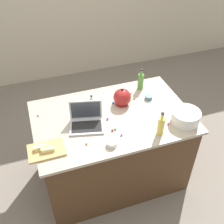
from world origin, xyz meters
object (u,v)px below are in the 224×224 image
Objects in this scene: mixing_bowl_large at (186,116)px; kettle at (122,98)px; kitchen_timer at (91,99)px; cutting_board at (46,150)px; laptop at (86,121)px; butter_stick_left at (48,150)px; bottle_olive at (141,81)px; ramekin_small at (112,143)px; butter_stick_right at (40,147)px; ramekin_medium at (149,97)px; bottle_oil at (161,125)px.

kettle is at bearing 135.99° from mixing_bowl_large.
kitchen_timer is (-0.29, 0.13, -0.04)m from kettle.
mixing_bowl_large is 1.29m from cutting_board.
laptop reaches higher than butter_stick_left.
bottle_olive is 2.74× the size of ramekin_small.
ramekin_small is at bearing -119.16° from kettle.
butter_stick_right is 1.38× the size of ramekin_medium.
butter_stick_left is 1.18m from ramekin_medium.
laptop is 4.59× the size of kitchen_timer.
ramekin_small is 1.10× the size of ramekin_medium.
mixing_bowl_large is at bearing -37.76° from kitchen_timer.
bottle_olive is at bearing 26.22° from butter_stick_right.
ramekin_small is 0.77m from ramekin_medium.
laptop is at bearing 112.98° from ramekin_small.
butter_stick_left is at bearing 170.02° from ramekin_small.
kettle is (-0.46, 0.45, 0.02)m from mixing_bowl_large.
mixing_bowl_large is 1.29× the size of kettle.
butter_stick_right is 1.22m from ramekin_medium.
ramekin_small is at bearing -13.32° from butter_stick_right.
ramekin_medium is (0.01, -0.20, -0.08)m from bottle_olive.
bottle_oil is at bearing -54.87° from kitchen_timer.
cutting_board is at bearing 167.94° from ramekin_small.
kitchen_timer reaches higher than ramekin_small.
bottle_olive is 1.26m from cutting_board.
kettle is 2.41× the size of ramekin_small.
bottle_oil is 3.00× the size of ramekin_medium.
butter_stick_left is 1.38× the size of ramekin_medium.
kettle is 0.32m from kitchen_timer.
mixing_bowl_large reaches higher than butter_stick_left.
butter_stick_left is 0.07m from butter_stick_right.
butter_stick_right is (-0.45, -0.19, -0.01)m from laptop.
ramekin_small is 0.65m from kitchen_timer.
kettle is 0.59m from ramekin_small.
laptop is 0.45m from butter_stick_left.
laptop reaches higher than kitchen_timer.
cutting_board is at bearing 117.86° from butter_stick_left.
butter_stick_left is at bearing 178.82° from mixing_bowl_large.
ramekin_medium is at bearing 41.08° from ramekin_small.
butter_stick_right is (-0.05, 0.05, 0.00)m from butter_stick_left.
bottle_olive is at bearing 29.15° from butter_stick_left.
kitchen_timer is (0.54, 0.53, 0.03)m from cutting_board.
bottle_olive is at bearing 28.33° from laptop.
bottle_olive is 1.26m from butter_stick_left.
kitchen_timer reaches higher than butter_stick_left.
kitchen_timer reaches higher than butter_stick_right.
cutting_board is at bearing -135.50° from kitchen_timer.
kettle reaches higher than butter_stick_left.
laptop reaches higher than ramekin_medium.
butter_stick_left is at bearing -150.85° from bottle_olive.
ramekin_medium is 1.04× the size of kitchen_timer.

